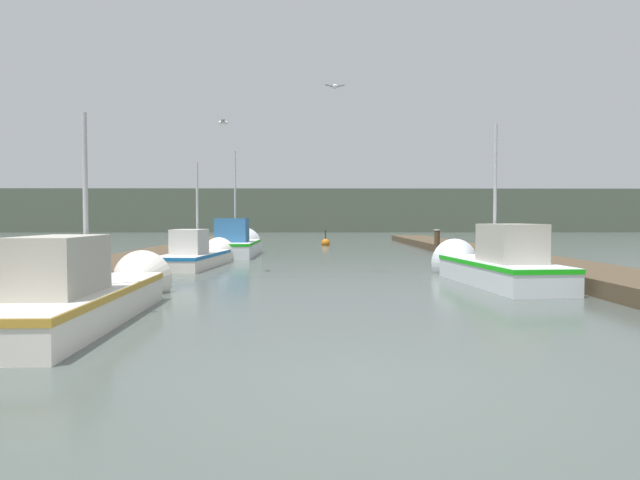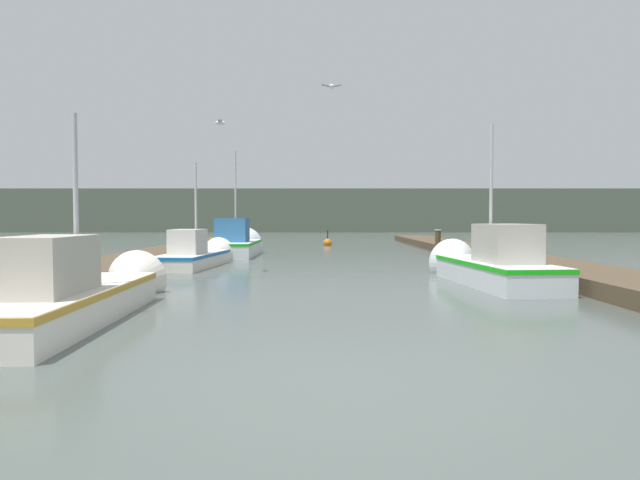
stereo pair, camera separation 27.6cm
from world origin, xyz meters
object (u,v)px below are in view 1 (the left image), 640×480
Objects in this scene: mooring_piling_1 at (437,241)px; fishing_boat_0 at (93,292)px; seagull_lead at (223,122)px; seagull_1 at (335,86)px; fishing_boat_1 at (492,264)px; mooring_piling_2 at (542,260)px; fishing_boat_3 at (236,244)px; channel_buoy at (326,243)px; mooring_piling_0 at (492,249)px; fishing_boat_2 at (200,255)px.

fishing_boat_0 is at bearing -119.20° from mooring_piling_1.
seagull_1 reaches higher than seagull_lead.
fishing_boat_1 reaches higher than mooring_piling_2.
seagull_1 is (-3.85, 1.69, 4.76)m from fishing_boat_1.
fishing_boat_3 reaches higher than seagull_lead.
fishing_boat_0 is 24.66m from channel_buoy.
mooring_piling_0 is at bearing -71.23° from channel_buoy.
mooring_piling_2 reaches higher than channel_buoy.
fishing_boat_0 reaches higher than mooring_piling_0.
fishing_boat_1 is 4.64m from mooring_piling_0.
fishing_boat_2 is 9.88× the size of seagull_lead.
mooring_piling_0 is at bearing -34.92° from fishing_boat_3.
mooring_piling_0 is 15.93m from channel_buoy.
seagull_1 is (4.43, -3.54, 4.86)m from fishing_boat_2.
mooring_piling_2 is at bearing -49.22° from fishing_boat_3.
seagull_lead reaches higher than mooring_piling_2.
fishing_boat_3 is 10.68× the size of seagull_1.
fishing_boat_1 is (8.05, 4.77, 0.05)m from fishing_boat_0.
seagull_lead is (-3.28, -17.26, 4.18)m from channel_buoy.
channel_buoy is 1.81× the size of seagull_1.
fishing_boat_2 is at bearing 135.49° from seagull_1.
mooring_piling_2 is (0.17, -11.48, -0.01)m from mooring_piling_1.
mooring_piling_2 is 1.06× the size of channel_buoy.
seagull_1 reaches higher than fishing_boat_2.
fishing_boat_3 reaches higher than fishing_boat_2.
fishing_boat_1 is 10.23× the size of seagull_lead.
mooring_piling_0 is 9.46m from seagull_lead.
mooring_piling_0 is 4.14m from mooring_piling_2.
fishing_boat_1 is at bearing -54.44° from fishing_boat_3.
fishing_boat_3 is at bearing 145.48° from mooring_piling_0.
channel_buoy is at bearing 162.52° from seagull_lead.
seagull_1 reaches higher than fishing_boat_3.
fishing_boat_3 is at bearing -115.09° from channel_buoy.
fishing_boat_0 is 5.78× the size of mooring_piling_1.
fishing_boat_0 is at bearing -151.76° from mooring_piling_2.
fishing_boat_3 is 9.06m from mooring_piling_1.
fishing_boat_0 is 6.26× the size of channel_buoy.
channel_buoy is (-4.91, 7.74, -0.41)m from mooring_piling_1.
mooring_piling_0 is (9.69, -0.81, 0.23)m from fishing_boat_2.
seagull_1 reaches higher than mooring_piling_1.
fishing_boat_0 is 10.01m from fishing_boat_2.
fishing_boat_1 reaches higher than mooring_piling_0.
seagull_1 is at bearing -116.61° from mooring_piling_1.
channel_buoy is at bearing 64.51° from fishing_boat_3.
channel_buoy is (-3.72, 19.50, -0.31)m from fishing_boat_1.
seagull_lead is (1.05, 7.01, 3.92)m from fishing_boat_0.
fishing_boat_2 is at bearing 142.45° from fishing_boat_1.
seagull_lead is at bearing 164.28° from seagull_1.
mooring_piling_0 is (9.22, -6.34, 0.11)m from fishing_boat_3.
fishing_boat_1 is at bearing -168.46° from mooring_piling_2.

